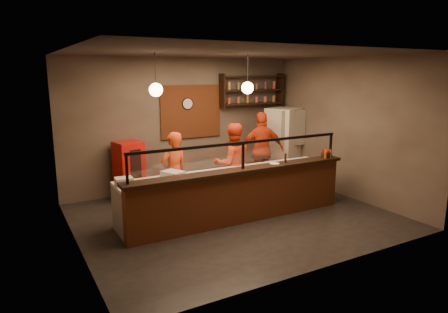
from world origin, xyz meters
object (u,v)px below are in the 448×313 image
fridge (284,144)px  pepper_mill (285,158)px  wall_clock (187,104)px  red_cooler (129,171)px  pizza_dough (225,172)px  cook_mid (233,164)px  cook_left (174,173)px  condiment_caddy (326,155)px  cook_right (262,150)px

fridge → pepper_mill: bearing=-148.7°
wall_clock → red_cooler: 2.17m
pizza_dough → cook_mid: bearing=49.1°
cook_left → condiment_caddy: bearing=146.2°
cook_mid → fridge: bearing=-144.8°
red_cooler → pizza_dough: bearing=-66.6°
cook_right → fridge: bearing=-141.4°
red_cooler → cook_right: bearing=-23.8°
condiment_caddy → cook_left: bearing=159.2°
cook_right → pepper_mill: (-0.65, -1.77, 0.20)m
wall_clock → cook_mid: bearing=-79.4°
cook_left → fridge: size_ratio=0.87×
wall_clock → cook_mid: (0.31, -1.67, -1.21)m
cook_left → condiment_caddy: (3.05, -1.16, 0.27)m
cook_mid → condiment_caddy: bearing=156.6°
cook_right → pepper_mill: bearing=88.1°
red_cooler → condiment_caddy: (3.60, -2.47, 0.44)m
cook_right → condiment_caddy: (0.44, -1.79, 0.16)m
cook_mid → cook_right: size_ratio=0.93×
red_cooler → pepper_mill: bearing=-56.0°
wall_clock → red_cooler: (-1.61, -0.31, -1.43)m
cook_mid → red_cooler: bearing=-25.4°
cook_left → condiment_caddy: 3.27m
red_cooler → pepper_mill: 3.54m
red_cooler → pepper_mill: (2.52, -2.45, 0.49)m
fridge → condiment_caddy: fridge is taller
cook_mid → pepper_mill: bearing=128.8°
cook_right → pizza_dough: cook_right is taller
pizza_dough → fridge: bearing=31.2°
cook_left → pepper_mill: bearing=136.9°
pepper_mill → cook_left: bearing=149.9°
cook_left → pepper_mill: (1.96, -1.14, 0.31)m
cook_mid → condiment_caddy: (1.69, -1.11, 0.22)m
cook_left → cook_right: (2.61, 0.64, 0.11)m
condiment_caddy → pepper_mill: pepper_mill is taller
cook_right → pizza_dough: (-1.78, -1.30, -0.05)m
pizza_dough → wall_clock: bearing=84.5°
cook_left → cook_right: size_ratio=0.88×
wall_clock → fridge: 2.82m
cook_left → red_cooler: bearing=-80.0°
wall_clock → cook_right: bearing=-32.3°
pepper_mill → fridge: bearing=53.2°
fridge → red_cooler: (-4.11, 0.33, -0.30)m
cook_left → red_cooler: cook_left is taller
cook_mid → fridge: size_ratio=0.92×
cook_left → fridge: 3.69m
condiment_caddy → cook_right: bearing=103.7°
wall_clock → pizza_dough: (-0.22, -2.28, -1.19)m
pizza_dough → pepper_mill: (1.13, -0.48, 0.25)m
red_cooler → fridge: bearing=-16.3°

